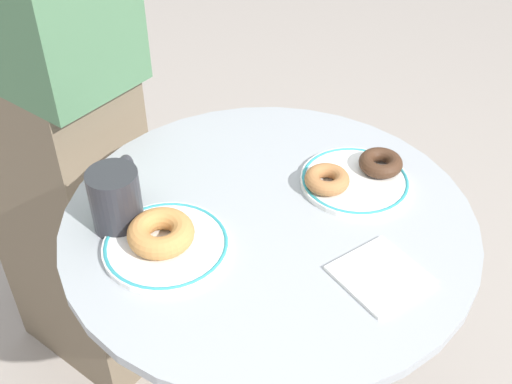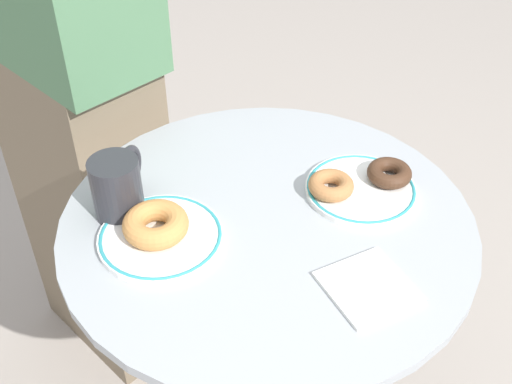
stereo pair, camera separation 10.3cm
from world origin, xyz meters
name	(u,v)px [view 2 (the right image)]	position (x,y,z in m)	size (l,w,h in m)	color
cafe_table	(266,314)	(0.00, 0.00, 0.52)	(0.67, 0.67, 0.76)	#999EA3
plate_left	(161,237)	(-0.17, 0.02, 0.77)	(0.20, 0.20, 0.01)	white
plate_right	(360,188)	(0.17, 0.00, 0.77)	(0.19, 0.19, 0.01)	white
donut_old_fashioned	(156,224)	(-0.18, 0.02, 0.79)	(0.10, 0.10, 0.04)	#BC7F42
donut_chocolate	(389,173)	(0.23, 0.00, 0.78)	(0.08, 0.08, 0.03)	#422819
donut_cinnamon	(331,185)	(0.12, 0.01, 0.78)	(0.08, 0.08, 0.03)	#A36B3D
paper_napkin	(368,287)	(0.07, -0.19, 0.76)	(0.12, 0.12, 0.01)	white
coffee_mug	(118,186)	(-0.21, 0.11, 0.81)	(0.10, 0.11, 0.10)	#28282D
person_figure	(66,69)	(-0.22, 0.53, 0.81)	(0.37, 0.49, 1.65)	brown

